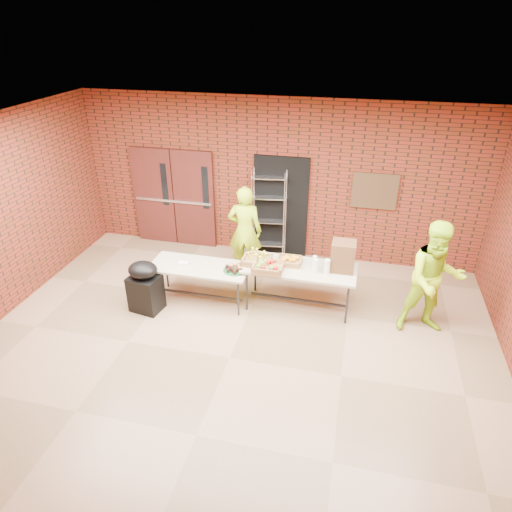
{
  "coord_description": "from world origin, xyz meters",
  "views": [
    {
      "loc": [
        1.6,
        -5.02,
        4.58
      ],
      "look_at": [
        0.07,
        1.4,
        1.0
      ],
      "focal_mm": 32.0,
      "sensor_mm": 36.0,
      "label": 1
    }
  ],
  "objects_px": {
    "covered_grill": "(145,286)",
    "coffee_dispenser": "(343,256)",
    "wire_rack": "(269,214)",
    "table_right": "(299,271)",
    "table_left": "(200,269)",
    "volunteer_man": "(434,279)",
    "volunteer_woman": "(245,231)"
  },
  "relations": [
    {
      "from": "table_right",
      "to": "volunteer_woman",
      "type": "height_order",
      "value": "volunteer_woman"
    },
    {
      "from": "wire_rack",
      "to": "volunteer_man",
      "type": "height_order",
      "value": "volunteer_man"
    },
    {
      "from": "table_left",
      "to": "coffee_dispenser",
      "type": "height_order",
      "value": "coffee_dispenser"
    },
    {
      "from": "wire_rack",
      "to": "table_left",
      "type": "height_order",
      "value": "wire_rack"
    },
    {
      "from": "covered_grill",
      "to": "coffee_dispenser",
      "type": "bearing_deg",
      "value": 23.22
    },
    {
      "from": "table_right",
      "to": "coffee_dispenser",
      "type": "distance_m",
      "value": 0.77
    },
    {
      "from": "volunteer_man",
      "to": "wire_rack",
      "type": "bearing_deg",
      "value": 136.26
    },
    {
      "from": "volunteer_man",
      "to": "table_right",
      "type": "bearing_deg",
      "value": 163.96
    },
    {
      "from": "coffee_dispenser",
      "to": "volunteer_man",
      "type": "distance_m",
      "value": 1.44
    },
    {
      "from": "wire_rack",
      "to": "coffee_dispenser",
      "type": "relative_size",
      "value": 3.65
    },
    {
      "from": "wire_rack",
      "to": "coffee_dispenser",
      "type": "distance_m",
      "value": 2.29
    },
    {
      "from": "wire_rack",
      "to": "volunteer_woman",
      "type": "height_order",
      "value": "wire_rack"
    },
    {
      "from": "wire_rack",
      "to": "volunteer_woman",
      "type": "bearing_deg",
      "value": -118.53
    },
    {
      "from": "table_left",
      "to": "volunteer_man",
      "type": "relative_size",
      "value": 0.91
    },
    {
      "from": "wire_rack",
      "to": "coffee_dispenser",
      "type": "xyz_separation_m",
      "value": [
        1.59,
        -1.65,
        0.1
      ]
    },
    {
      "from": "table_left",
      "to": "volunteer_man",
      "type": "xyz_separation_m",
      "value": [
        3.8,
        0.05,
        0.3
      ]
    },
    {
      "from": "volunteer_woman",
      "to": "volunteer_man",
      "type": "bearing_deg",
      "value": 156.13
    },
    {
      "from": "table_left",
      "to": "coffee_dispenser",
      "type": "bearing_deg",
      "value": 7.54
    },
    {
      "from": "coffee_dispenser",
      "to": "volunteer_woman",
      "type": "bearing_deg",
      "value": 155.52
    },
    {
      "from": "table_left",
      "to": "volunteer_woman",
      "type": "xyz_separation_m",
      "value": [
        0.5,
        1.16,
        0.24
      ]
    },
    {
      "from": "wire_rack",
      "to": "volunteer_man",
      "type": "distance_m",
      "value": 3.55
    },
    {
      "from": "wire_rack",
      "to": "table_left",
      "type": "relative_size",
      "value": 1.08
    },
    {
      "from": "covered_grill",
      "to": "volunteer_man",
      "type": "height_order",
      "value": "volunteer_man"
    },
    {
      "from": "table_left",
      "to": "volunteer_woman",
      "type": "bearing_deg",
      "value": 66.81
    },
    {
      "from": "wire_rack",
      "to": "table_right",
      "type": "distance_m",
      "value": 1.96
    },
    {
      "from": "table_right",
      "to": "volunteer_woman",
      "type": "xyz_separation_m",
      "value": [
        -1.19,
        0.94,
        0.17
      ]
    },
    {
      "from": "volunteer_woman",
      "to": "covered_grill",
      "type": "bearing_deg",
      "value": 45.73
    },
    {
      "from": "table_right",
      "to": "volunteer_woman",
      "type": "distance_m",
      "value": 1.53
    },
    {
      "from": "table_left",
      "to": "coffee_dispenser",
      "type": "distance_m",
      "value": 2.44
    },
    {
      "from": "coffee_dispenser",
      "to": "volunteer_man",
      "type": "relative_size",
      "value": 0.27
    },
    {
      "from": "table_right",
      "to": "volunteer_man",
      "type": "bearing_deg",
      "value": -3.76
    },
    {
      "from": "table_right",
      "to": "volunteer_man",
      "type": "height_order",
      "value": "volunteer_man"
    }
  ]
}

